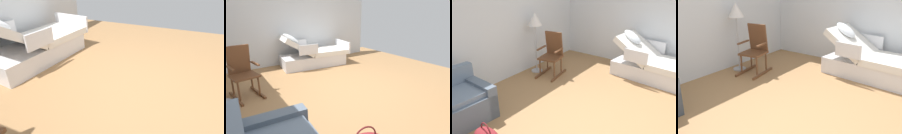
% 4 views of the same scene
% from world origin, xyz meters
% --- Properties ---
extents(ground_plane, '(7.04, 7.04, 0.00)m').
position_xyz_m(ground_plane, '(0.00, 0.00, 0.00)').
color(ground_plane, '#9E7247').
extents(back_wall, '(5.83, 0.10, 2.70)m').
position_xyz_m(back_wall, '(0.00, 2.69, 1.35)').
color(back_wall, silver).
rests_on(back_wall, ground).
extents(side_wall, '(0.10, 5.49, 2.70)m').
position_xyz_m(side_wall, '(2.87, 0.00, 1.35)').
color(side_wall, silver).
rests_on(side_wall, ground).
extents(hospital_bed, '(1.16, 2.14, 1.10)m').
position_xyz_m(hospital_bed, '(2.18, -0.24, 0.31)').
color(hospital_bed, silver).
rests_on(hospital_bed, ground).
extents(rocking_chair, '(0.83, 0.60, 1.05)m').
position_xyz_m(rocking_chair, '(1.02, 1.93, 0.50)').
color(rocking_chair, brown).
rests_on(rocking_chair, ground).
extents(floor_lamp, '(0.34, 0.34, 1.48)m').
position_xyz_m(floor_lamp, '(0.92, 2.35, 1.23)').
color(floor_lamp, '#B2B5BA').
rests_on(floor_lamp, ground).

